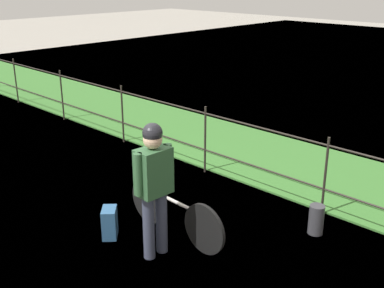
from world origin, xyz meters
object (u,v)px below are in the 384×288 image
at_px(backpack_on_paving, 110,223).
at_px(wooden_crate, 153,173).
at_px(mooring_bollard, 316,220).
at_px(terrier_dog, 154,160).
at_px(cyclist_person, 154,179).
at_px(bicycle_main, 174,212).

bearing_deg(backpack_on_paving, wooden_crate, -64.09).
bearing_deg(mooring_bollard, wooden_crate, -141.95).
xyz_separation_m(terrier_dog, mooring_bollard, (1.67, 1.33, -0.76)).
distance_m(terrier_dog, backpack_on_paving, 1.00).
relative_size(wooden_crate, mooring_bollard, 0.88).
distance_m(wooden_crate, mooring_bollard, 2.23).
bearing_deg(cyclist_person, backpack_on_paving, -169.55).
height_order(bicycle_main, terrier_dog, terrier_dog).
bearing_deg(terrier_dog, bicycle_main, -1.94).
xyz_separation_m(bicycle_main, mooring_bollard, (1.30, 1.34, -0.14)).
distance_m(cyclist_person, mooring_bollard, 2.28).
height_order(bicycle_main, mooring_bollard, bicycle_main).
bearing_deg(terrier_dog, backpack_on_paving, -109.62).
bearing_deg(mooring_bollard, terrier_dog, -141.52).
height_order(bicycle_main, backpack_on_paving, bicycle_main).
relative_size(wooden_crate, backpack_on_paving, 0.88).
distance_m(wooden_crate, terrier_dog, 0.20).
bearing_deg(wooden_crate, terrier_dog, -1.94).
distance_m(wooden_crate, backpack_on_paving, 0.85).
bearing_deg(terrier_dog, cyclist_person, -41.72).
bearing_deg(mooring_bollard, bicycle_main, -134.14).
xyz_separation_m(wooden_crate, terrier_dog, (0.02, -0.00, 0.19)).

